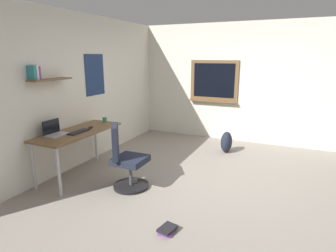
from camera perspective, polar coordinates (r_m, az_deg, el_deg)
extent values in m
plane|color=gray|center=(4.45, 9.47, -11.23)|extent=(5.20, 5.20, 0.00)
cube|color=silver|center=(5.24, -16.93, 7.00)|extent=(5.00, 0.10, 2.60)
cube|color=brown|center=(4.51, -22.76, 8.71)|extent=(0.68, 0.20, 0.02)
cube|color=navy|center=(5.40, -14.64, 10.01)|extent=(0.52, 0.01, 0.74)
cube|color=teal|center=(4.33, -25.92, 9.68)|extent=(0.04, 0.14, 0.19)
cube|color=silver|center=(4.36, -25.48, 9.83)|extent=(0.03, 0.14, 0.21)
cube|color=#7A3D99|center=(4.38, -25.10, 9.74)|extent=(0.03, 0.14, 0.19)
cube|color=silver|center=(6.46, 15.69, 8.28)|extent=(0.10, 5.00, 2.60)
cube|color=brown|center=(6.54, 9.32, 9.12)|extent=(0.04, 1.10, 0.90)
cube|color=black|center=(6.53, 9.29, 9.11)|extent=(0.01, 0.94, 0.76)
cube|color=brown|center=(6.55, 9.06, 5.04)|extent=(0.12, 1.10, 0.03)
cube|color=brown|center=(4.65, -17.72, -1.12)|extent=(1.50, 0.60, 0.03)
cylinder|color=#B7B7BC|center=(4.14, -21.26, -8.68)|extent=(0.04, 0.04, 0.71)
cylinder|color=#B7B7BC|center=(5.13, -10.25, -3.60)|extent=(0.04, 0.04, 0.71)
cylinder|color=#B7B7BC|center=(4.48, -25.63, -7.40)|extent=(0.04, 0.04, 0.71)
cylinder|color=#B7B7BC|center=(5.40, -14.46, -2.91)|extent=(0.04, 0.04, 0.71)
cylinder|color=black|center=(4.28, -7.47, -11.93)|extent=(0.52, 0.52, 0.04)
cylinder|color=#4C4C51|center=(4.20, -7.55, -9.60)|extent=(0.05, 0.05, 0.34)
cube|color=#1E2333|center=(4.12, -7.65, -6.85)|extent=(0.44, 0.44, 0.09)
cube|color=#1E2333|center=(4.03, -10.62, -3.13)|extent=(0.38, 0.27, 0.48)
cube|color=#ADAFB5|center=(4.48, -21.61, -1.66)|extent=(0.31, 0.21, 0.02)
cube|color=black|center=(4.53, -22.62, -0.12)|extent=(0.31, 0.01, 0.21)
cube|color=black|center=(4.54, -17.67, -1.13)|extent=(0.37, 0.13, 0.02)
ellipsoid|color=#262628|center=(4.74, -15.43, -0.26)|extent=(0.10, 0.06, 0.03)
cylinder|color=#338C4C|center=(5.11, -12.70, 1.23)|extent=(0.08, 0.08, 0.09)
ellipsoid|color=#1E2333|center=(5.75, 11.76, -3.21)|extent=(0.32, 0.22, 0.42)
cube|color=#7A3D99|center=(3.30, -0.13, -20.38)|extent=(0.22, 0.16, 0.03)
cube|color=black|center=(3.27, -0.13, -20.07)|extent=(0.23, 0.19, 0.03)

